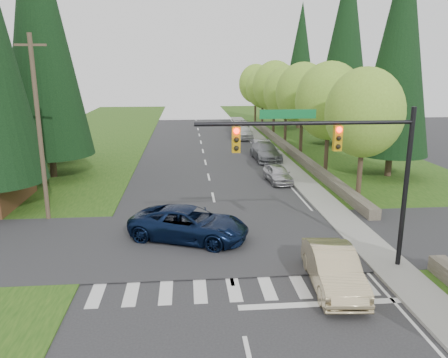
{
  "coord_description": "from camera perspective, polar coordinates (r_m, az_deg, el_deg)",
  "views": [
    {
      "loc": [
        -1.72,
        -11.96,
        8.27
      ],
      "look_at": [
        0.17,
        9.37,
        2.8
      ],
      "focal_mm": 35.0,
      "sensor_mm": 36.0,
      "label": 1
    }
  ],
  "objects": [
    {
      "name": "ground",
      "position": [
        14.64,
        2.75,
        -20.08
      ],
      "size": [
        120.0,
        120.0,
        0.0
      ],
      "primitive_type": "plane",
      "color": "#28282B",
      "rests_on": "ground"
    },
    {
      "name": "grass_east",
      "position": [
        36.14,
        19.13,
        0.35
      ],
      "size": [
        14.0,
        110.0,
        0.06
      ],
      "primitive_type": "cube",
      "color": "#1E4612",
      "rests_on": "ground"
    },
    {
      "name": "grass_west",
      "position": [
        34.88,
        -23.76,
        -0.57
      ],
      "size": [
        14.0,
        110.0,
        0.06
      ],
      "primitive_type": "cube",
      "color": "#1E4612",
      "rests_on": "ground"
    },
    {
      "name": "cross_street",
      "position": [
        21.67,
        -0.12,
        -8.1
      ],
      "size": [
        120.0,
        8.0,
        0.1
      ],
      "primitive_type": "cube",
      "color": "#28282B",
      "rests_on": "ground"
    },
    {
      "name": "sidewalk_east",
      "position": [
        35.99,
        8.94,
        0.97
      ],
      "size": [
        1.8,
        80.0,
        0.13
      ],
      "primitive_type": "cube",
      "color": "gray",
      "rests_on": "ground"
    },
    {
      "name": "curb_east",
      "position": [
        35.79,
        7.62,
        0.95
      ],
      "size": [
        0.2,
        80.0,
        0.13
      ],
      "primitive_type": "cube",
      "color": "gray",
      "rests_on": "ground"
    },
    {
      "name": "stone_wall_north",
      "position": [
        43.93,
        8.63,
        3.78
      ],
      "size": [
        0.7,
        40.0,
        0.7
      ],
      "primitive_type": "cube",
      "color": "#4C4438",
      "rests_on": "ground"
    },
    {
      "name": "traffic_signal",
      "position": [
        17.85,
        15.0,
        3.23
      ],
      "size": [
        8.7,
        0.37,
        6.8
      ],
      "color": "black",
      "rests_on": "ground"
    },
    {
      "name": "utility_pole",
      "position": [
        25.39,
        -23.0,
        6.12
      ],
      "size": [
        1.6,
        0.24,
        10.0
      ],
      "color": "#473828",
      "rests_on": "ground"
    },
    {
      "name": "decid_tree_0",
      "position": [
        28.29,
        17.86,
        8.23
      ],
      "size": [
        4.8,
        4.8,
        8.37
      ],
      "color": "#38281C",
      "rests_on": "ground"
    },
    {
      "name": "decid_tree_1",
      "position": [
        34.84,
        13.6,
        9.87
      ],
      "size": [
        5.2,
        5.2,
        8.8
      ],
      "color": "#38281C",
      "rests_on": "ground"
    },
    {
      "name": "decid_tree_2",
      "position": [
        41.46,
        10.26,
        10.87
      ],
      "size": [
        5.0,
        5.0,
        8.82
      ],
      "color": "#38281C",
      "rests_on": "ground"
    },
    {
      "name": "decid_tree_3",
      "position": [
        48.28,
        8.18,
        11.1
      ],
      "size": [
        5.0,
        5.0,
        8.55
      ],
      "color": "#38281C",
      "rests_on": "ground"
    },
    {
      "name": "decid_tree_4",
      "position": [
        55.12,
        6.62,
        11.95
      ],
      "size": [
        5.4,
        5.4,
        9.18
      ],
      "color": "#38281C",
      "rests_on": "ground"
    },
    {
      "name": "decid_tree_5",
      "position": [
        61.97,
        5.11,
        11.75
      ],
      "size": [
        4.8,
        4.8,
        8.3
      ],
      "color": "#38281C",
      "rests_on": "ground"
    },
    {
      "name": "decid_tree_6",
      "position": [
        68.87,
        4.16,
        12.3
      ],
      "size": [
        5.2,
        5.2,
        8.86
      ],
      "color": "#38281C",
      "rests_on": "ground"
    },
    {
      "name": "conifer_w_c",
      "position": [
        35.61,
        -23.02,
        18.13
      ],
      "size": [
        6.46,
        6.46,
        20.8
      ],
      "color": "#38281C",
      "rests_on": "ground"
    },
    {
      "name": "conifer_w_e",
      "position": [
        41.85,
        -23.06,
        16.01
      ],
      "size": [
        5.78,
        5.78,
        18.8
      ],
      "color": "#38281C",
      "rests_on": "ground"
    },
    {
      "name": "conifer_e_a",
      "position": [
        35.65,
        21.98,
        15.78
      ],
      "size": [
        5.44,
        5.44,
        17.8
      ],
      "color": "#38281C",
      "rests_on": "ground"
    },
    {
      "name": "conifer_e_b",
      "position": [
        48.97,
        15.59,
        16.79
      ],
      "size": [
        6.12,
        6.12,
        19.8
      ],
      "color": "#38281C",
      "rests_on": "ground"
    },
    {
      "name": "conifer_e_c",
      "position": [
        61.99,
        9.98,
        15.07
      ],
      "size": [
        5.1,
        5.1,
        16.8
      ],
      "color": "#38281C",
      "rests_on": "ground"
    },
    {
      "name": "sedan_champagne",
      "position": [
        17.63,
        14.09,
        -11.28
      ],
      "size": [
        2.02,
        4.86,
        1.56
      ],
      "primitive_type": "imported",
      "rotation": [
        0.0,
        0.0,
        -0.08
      ],
      "color": "beige",
      "rests_on": "ground"
    },
    {
      "name": "suv_navy",
      "position": [
        21.64,
        -4.54,
        -5.88
      ],
      "size": [
        6.43,
        4.69,
        1.62
      ],
      "primitive_type": "imported",
      "rotation": [
        0.0,
        0.0,
        1.19
      ],
      "color": "#0A1632",
      "rests_on": "ground"
    },
    {
      "name": "parked_car_a",
      "position": [
        32.56,
        7.05,
        0.68
      ],
      "size": [
        1.83,
        3.91,
        1.29
      ],
      "primitive_type": "imported",
      "rotation": [
        0.0,
        0.0,
        0.08
      ],
      "color": "#B8B7BC",
      "rests_on": "ground"
    },
    {
      "name": "parked_car_b",
      "position": [
        40.42,
        5.48,
        3.61
      ],
      "size": [
        2.4,
        5.53,
        1.58
      ],
      "primitive_type": "imported",
      "rotation": [
        0.0,
        0.0,
        0.03
      ],
      "color": "gray",
      "rests_on": "ground"
    },
    {
      "name": "parked_car_c",
      "position": [
        42.28,
        5.01,
        4.04
      ],
      "size": [
        1.75,
        4.62,
        1.51
      ],
      "primitive_type": "imported",
      "rotation": [
        0.0,
        0.0,
        -0.03
      ],
      "color": "#A7A7AB",
      "rests_on": "ground"
    },
    {
      "name": "parked_car_d",
      "position": [
        52.46,
        2.58,
        6.13
      ],
      "size": [
        2.0,
        4.71,
        1.59
      ],
      "primitive_type": "imported",
      "rotation": [
        0.0,
        0.0,
        0.03
      ],
      "color": "white",
      "rests_on": "ground"
    },
    {
      "name": "parked_car_e",
      "position": [
        56.47,
        2.27,
        6.68
      ],
      "size": [
        2.8,
        5.45,
        1.51
      ],
      "primitive_type": "imported",
      "rotation": [
        0.0,
        0.0,
        -0.13
      ],
      "color": "#A6A6AB",
      "rests_on": "ground"
    }
  ]
}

